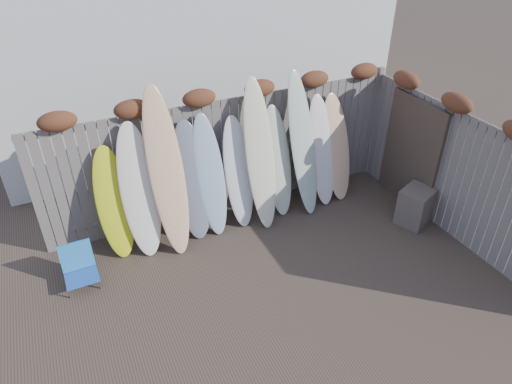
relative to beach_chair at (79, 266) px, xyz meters
name	(u,v)px	position (x,y,z in m)	size (l,w,h in m)	color
ground	(293,296)	(2.59, -1.52, -0.27)	(80.00, 80.00, 0.00)	#493A2D
back_fence	(229,146)	(2.65, 0.87, 0.91)	(6.05, 0.28, 2.24)	slate
right_fence	(461,170)	(5.58, -1.27, 0.87)	(0.28, 4.40, 2.24)	slate
beach_chair	(79,266)	(0.00, 0.00, 0.00)	(0.45, 0.48, 0.59)	blue
wooden_crate	(415,206)	(5.26, -0.86, 0.04)	(0.53, 0.45, 0.62)	#4E453A
lattice_panel	(411,153)	(5.53, -0.26, 0.68)	(0.05, 1.28, 1.91)	#31281E
surfboard_0	(114,203)	(0.66, 0.52, 0.56)	(0.50, 0.07, 1.74)	yellow
surfboard_1	(139,191)	(1.04, 0.43, 0.72)	(0.55, 0.07, 2.07)	white
surfboard_2	(167,173)	(1.46, 0.36, 0.96)	(0.51, 0.07, 2.58)	#EFC485
surfboard_3	(192,181)	(1.87, 0.49, 0.65)	(0.55, 0.07, 1.92)	slate
surfboard_4	(210,176)	(2.16, 0.47, 0.68)	(0.46, 0.07, 1.99)	#8CADB8
surfboard_5	(238,173)	(2.64, 0.47, 0.62)	(0.46, 0.07, 1.86)	white
surfboard_6	(260,155)	(2.98, 0.37, 0.91)	(0.47, 0.07, 2.46)	#F0E7BD
surfboard_7	(278,162)	(3.37, 0.50, 0.64)	(0.46, 0.07, 1.90)	beige
surfboard_8	(303,145)	(3.78, 0.42, 0.90)	(0.45, 0.07, 2.45)	beige
surfboard_9	(322,151)	(4.20, 0.47, 0.67)	(0.48, 0.07, 1.96)	white
surfboard_10	(337,148)	(4.52, 0.48, 0.65)	(0.53, 0.07, 1.93)	#F1BE8F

